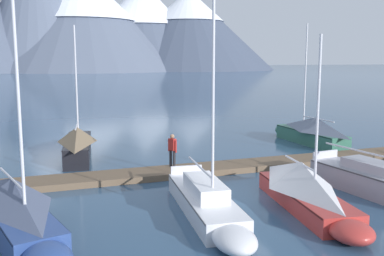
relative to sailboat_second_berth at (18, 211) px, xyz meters
name	(u,v)px	position (x,y,z in m)	size (l,w,h in m)	color
ground_plane	(237,194)	(8.70, 1.91, -0.86)	(700.00, 700.00, 0.00)	#2D4C6B
mountain_east_summit	(82,16)	(22.47, 208.92, 24.89)	(93.97, 93.97, 48.45)	slate
mountain_rear_spur	(142,23)	(53.99, 220.12, 23.30)	(84.06, 84.06, 45.59)	#4C566B
mountain_north_horn	(189,28)	(77.10, 212.56, 20.59)	(89.48, 89.48, 41.34)	#424C60
dock	(205,169)	(8.70, 5.91, -0.72)	(29.87, 2.42, 0.30)	brown
sailboat_second_berth	(18,211)	(0.00, 0.00, 0.00)	(3.38, 7.54, 8.12)	navy
sailboat_mid_dock_port	(78,142)	(2.89, 11.67, 0.05)	(2.30, 7.87, 7.69)	black
sailboat_mid_dock_starboard	(209,205)	(6.48, -0.40, -0.35)	(2.17, 7.78, 7.67)	silver
sailboat_far_berth	(306,188)	(10.42, -0.67, -0.04)	(2.60, 7.39, 6.63)	#B2332D
sailboat_outer_slip	(376,181)	(14.20, -0.15, -0.25)	(2.34, 6.60, 8.23)	#93939E
sailboat_end_of_dock	(311,131)	(18.24, 10.78, 0.05)	(1.90, 7.24, 8.12)	#336B56
person_on_dock	(172,148)	(7.11, 6.37, 0.40)	(0.37, 0.53, 1.69)	#232328
mooring_buoy_channel_marker	(327,169)	(14.45, 3.61, -0.64)	(0.44, 0.44, 0.52)	orange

